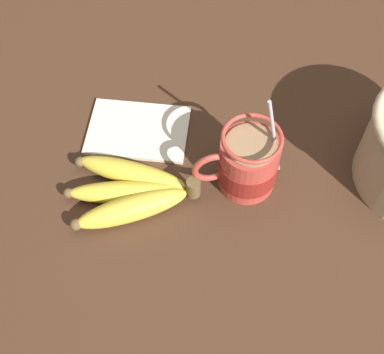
# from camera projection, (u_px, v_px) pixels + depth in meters

# --- Properties ---
(table) EXTENTS (1.25, 1.25, 0.04)m
(table) POSITION_uv_depth(u_px,v_px,m) (222.00, 169.00, 0.81)
(table) COLOR #422819
(table) RESTS_ON ground
(coffee_mug) EXTENTS (0.13, 0.08, 0.17)m
(coffee_mug) POSITION_uv_depth(u_px,v_px,m) (247.00, 163.00, 0.73)
(coffee_mug) COLOR #B23D33
(coffee_mug) RESTS_ON table
(banana_bunch) EXTENTS (0.19, 0.13, 0.04)m
(banana_bunch) POSITION_uv_depth(u_px,v_px,m) (131.00, 192.00, 0.74)
(banana_bunch) COLOR brown
(banana_bunch) RESTS_ON table
(napkin) EXTENTS (0.18, 0.15, 0.01)m
(napkin) POSITION_uv_depth(u_px,v_px,m) (138.00, 130.00, 0.82)
(napkin) COLOR beige
(napkin) RESTS_ON table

